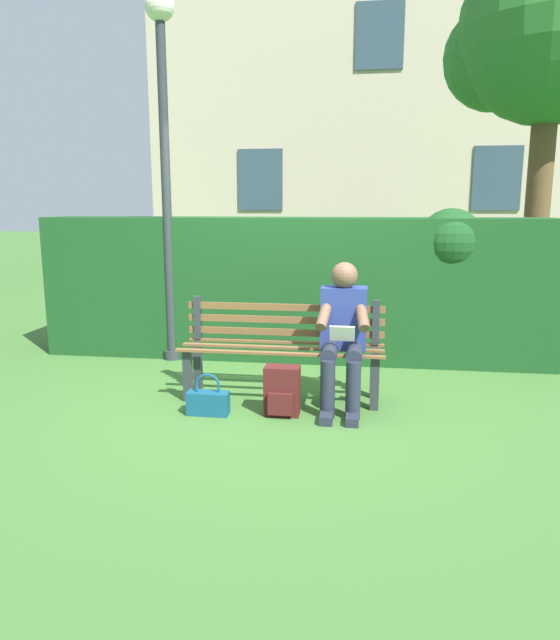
{
  "coord_description": "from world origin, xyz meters",
  "views": [
    {
      "loc": [
        -0.69,
        4.81,
        1.66
      ],
      "look_at": [
        0.0,
        0.1,
        0.72
      ],
      "focal_mm": 32.83,
      "sensor_mm": 36.0,
      "label": 1
    }
  ],
  "objects": [
    {
      "name": "ground",
      "position": [
        0.0,
        0.0,
        0.0
      ],
      "size": [
        60.0,
        60.0,
        0.0
      ],
      "primitive_type": "plane",
      "color": "#3D6B2D"
    },
    {
      "name": "park_bench",
      "position": [
        0.0,
        -0.07,
        0.45
      ],
      "size": [
        1.74,
        0.47,
        0.86
      ],
      "color": "#2D3338",
      "rests_on": "ground"
    },
    {
      "name": "person_seated",
      "position": [
        -0.52,
        0.1,
        0.64
      ],
      "size": [
        0.44,
        0.73,
        1.2
      ],
      "color": "navy",
      "rests_on": "ground"
    },
    {
      "name": "hedge_backdrop",
      "position": [
        0.06,
        -1.49,
        0.8
      ],
      "size": [
        5.45,
        0.81,
        1.63
      ],
      "color": "#19471E",
      "rests_on": "ground"
    },
    {
      "name": "tree",
      "position": [
        -2.72,
        -3.11,
        3.62
      ],
      "size": [
        2.32,
        2.21,
        4.81
      ],
      "color": "brown",
      "rests_on": "ground"
    },
    {
      "name": "building_facade",
      "position": [
        -0.84,
        -8.52,
        3.84
      ],
      "size": [
        9.13,
        2.9,
        7.69
      ],
      "color": "#BCAD93",
      "rests_on": "ground"
    },
    {
      "name": "backpack",
      "position": [
        -0.06,
        0.38,
        0.19
      ],
      "size": [
        0.28,
        0.24,
        0.4
      ],
      "color": "#4C1919",
      "rests_on": "ground"
    },
    {
      "name": "handbag",
      "position": [
        0.53,
        0.46,
        0.11
      ],
      "size": [
        0.33,
        0.13,
        0.34
      ],
      "color": "navy",
      "rests_on": "ground"
    },
    {
      "name": "lamp_post",
      "position": [
        1.38,
        -1.16,
        2.39
      ],
      "size": [
        0.29,
        0.29,
        3.71
      ],
      "color": "#2D3338",
      "rests_on": "ground"
    }
  ]
}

